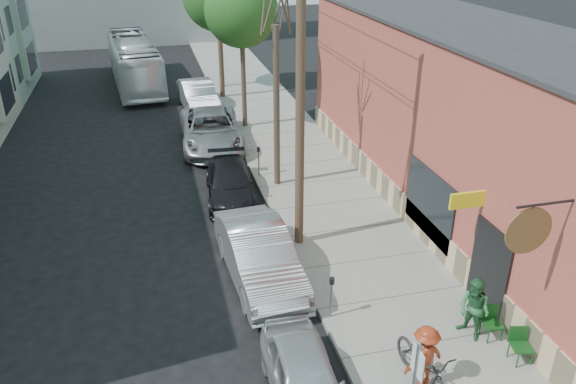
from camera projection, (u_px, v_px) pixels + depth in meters
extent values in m
plane|color=black|center=(246.00, 325.00, 15.00)|extent=(120.00, 120.00, 0.00)
cube|color=gray|center=(294.00, 156.00, 25.49)|extent=(4.50, 58.00, 0.15)
cube|color=#A7483E|center=(467.00, 123.00, 19.92)|extent=(5.00, 20.00, 6.50)
cube|color=#2B2B2D|center=(481.00, 28.00, 18.48)|extent=(5.20, 20.20, 0.12)
cube|color=#D6B585|center=(395.00, 199.00, 20.55)|extent=(0.10, 20.00, 1.10)
cube|color=black|center=(489.00, 271.00, 14.99)|extent=(0.10, 1.60, 2.60)
cube|color=black|center=(430.00, 203.00, 17.91)|extent=(0.08, 3.00, 2.20)
cylinder|color=brown|center=(528.00, 231.00, 11.73)|extent=(1.10, 0.06, 1.10)
cube|color=yellow|center=(467.00, 200.00, 14.79)|extent=(1.00, 0.08, 0.45)
cube|color=#92A78D|center=(14.00, 17.00, 33.65)|extent=(1.10, 3.20, 7.00)
cube|color=silver|center=(418.00, 363.00, 10.14)|extent=(0.02, 0.45, 0.60)
cylinder|color=slate|center=(331.00, 300.00, 14.85)|extent=(0.06, 0.06, 1.10)
cylinder|color=black|center=(332.00, 281.00, 14.59)|extent=(0.14, 0.14, 0.18)
cylinder|color=slate|center=(259.00, 163.00, 23.20)|extent=(0.06, 0.06, 1.10)
cylinder|color=black|center=(259.00, 149.00, 22.93)|extent=(0.14, 0.14, 0.18)
cylinder|color=#503A28|center=(300.00, 94.00, 16.42)|extent=(0.28, 0.28, 10.00)
cylinder|color=#503A28|center=(218.00, 10.00, 31.69)|extent=(0.28, 0.28, 10.00)
cylinder|color=#44392C|center=(277.00, 109.00, 21.35)|extent=(0.24, 0.24, 6.24)
cylinder|color=#44392C|center=(243.00, 74.00, 27.88)|extent=(0.24, 0.24, 5.41)
sphere|color=#275A1F|center=(241.00, 10.00, 26.55)|extent=(3.52, 3.52, 3.52)
cylinder|color=#44392C|center=(221.00, 45.00, 34.86)|extent=(0.24, 0.24, 5.22)
imported|color=#276237|center=(474.00, 309.00, 14.00)|extent=(0.90, 1.00, 1.70)
imported|color=maroon|center=(425.00, 357.00, 12.55)|extent=(1.15, 0.84, 1.60)
imported|color=black|center=(424.00, 365.00, 12.65)|extent=(0.97, 2.23, 1.14)
imported|color=#B8BBC0|center=(305.00, 380.00, 12.33)|extent=(1.64, 3.87, 1.31)
imported|color=#B0B2B8|center=(259.00, 255.00, 16.56)|extent=(2.09, 5.15, 1.66)
imported|color=black|center=(230.00, 183.00, 21.54)|extent=(2.20, 4.60, 1.29)
imported|color=#93949A|center=(211.00, 130.00, 26.43)|extent=(3.02, 6.08, 1.66)
imported|color=#989A9F|center=(198.00, 96.00, 31.61)|extent=(2.13, 5.03, 1.62)
imported|color=white|center=(134.00, 62.00, 35.97)|extent=(3.52, 11.14, 3.05)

